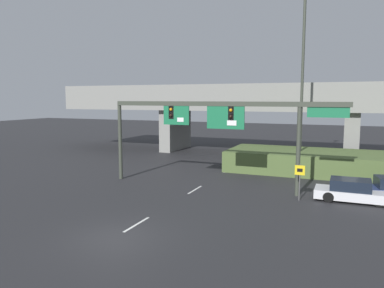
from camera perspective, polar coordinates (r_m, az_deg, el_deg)
name	(u,v)px	position (r m, az deg, el deg)	size (l,w,h in m)	color
ground_plane	(116,237)	(17.89, -11.51, -13.68)	(160.00, 160.00, 0.00)	#262628
lane_markings	(213,179)	(29.51, 3.29, -5.30)	(0.14, 25.59, 0.01)	silver
signal_gantry	(215,118)	(25.86, 3.50, 3.99)	(16.61, 0.44, 6.06)	#383D33
speed_limit_sign	(300,177)	(23.94, 16.09, -4.86)	(0.60, 0.11, 2.25)	#4C4C4C
highway_light_pole_near	(303,69)	(33.28, 16.51, 10.90)	(0.70, 0.36, 16.66)	#383D33
overpass_bridge	(256,105)	(42.53, 9.74, 5.93)	(46.82, 7.76, 7.78)	gray
grass_embankment	(326,163)	(33.56, 19.69, -2.68)	(16.33, 6.32, 1.76)	#4C6033
parked_sedan_near_right	(352,191)	(25.04, 23.23, -6.61)	(4.48, 1.88, 1.36)	silver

